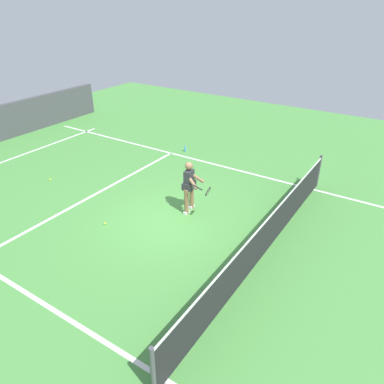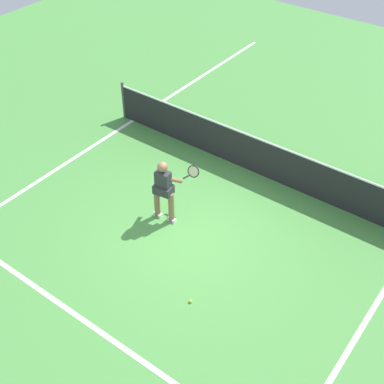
{
  "view_description": "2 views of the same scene",
  "coord_description": "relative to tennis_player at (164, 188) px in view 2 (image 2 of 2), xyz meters",
  "views": [
    {
      "loc": [
        7.04,
        5.22,
        5.61
      ],
      "look_at": [
        -0.43,
        0.36,
        0.83
      ],
      "focal_mm": 34.55,
      "sensor_mm": 36.0,
      "label": 1
    },
    {
      "loc": [
        5.08,
        -6.64,
        8.07
      ],
      "look_at": [
        -0.16,
        0.37,
        0.85
      ],
      "focal_mm": 50.01,
      "sensor_mm": 36.0,
      "label": 2
    }
  ],
  "objects": [
    {
      "name": "ground_plane",
      "position": [
        0.7,
        -0.11,
        -0.85
      ],
      "size": [
        26.81,
        26.81,
        0.0
      ],
      "primitive_type": "plane",
      "color": "#4C9342"
    },
    {
      "name": "service_line_marking",
      "position": [
        0.7,
        -3.09,
        -0.84
      ],
      "size": [
        8.03,
        0.1,
        0.01
      ],
      "primitive_type": "cube",
      "color": "white",
      "rests_on": "ground"
    },
    {
      "name": "sideline_left_marking",
      "position": [
        -3.32,
        -0.11,
        -0.84
      ],
      "size": [
        0.1,
        18.62,
        0.01
      ],
      "primitive_type": "cube",
      "color": "white",
      "rests_on": "ground"
    },
    {
      "name": "sideline_right_marking",
      "position": [
        4.72,
        -0.11,
        -0.84
      ],
      "size": [
        0.1,
        18.62,
        0.01
      ],
      "primitive_type": "cube",
      "color": "white",
      "rests_on": "ground"
    },
    {
      "name": "court_net",
      "position": [
        0.7,
        2.63,
        -0.33
      ],
      "size": [
        8.71,
        0.08,
        1.1
      ],
      "color": "#4C4C51",
      "rests_on": "ground"
    },
    {
      "name": "tennis_player",
      "position": [
        0.0,
        0.0,
        0.0
      ],
      "size": [
        0.72,
        1.01,
        1.55
      ],
      "color": "#8C6647",
      "rests_on": "ground"
    },
    {
      "name": "tennis_ball_far",
      "position": [
        1.88,
        -1.57,
        -0.81
      ],
      "size": [
        0.07,
        0.07,
        0.07
      ],
      "primitive_type": "sphere",
      "color": "#D1E533",
      "rests_on": "ground"
    }
  ]
}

